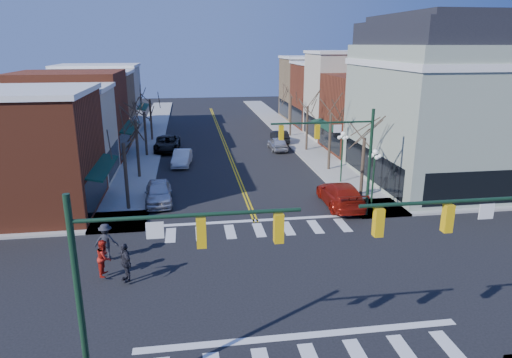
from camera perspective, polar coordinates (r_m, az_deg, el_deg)
name	(u,v)px	position (r m, az deg, el deg)	size (l,w,h in m)	color
ground	(279,279)	(22.92, 2.84, -12.38)	(160.00, 160.00, 0.00)	black
sidewalk_left	(137,174)	(41.41, -14.69, 0.58)	(3.50, 70.00, 0.15)	#9E9B93
sidewalk_right	(329,167)	(43.09, 9.09, 1.54)	(3.50, 70.00, 0.15)	#9E9B93
bldg_left_brick_a	(15,155)	(34.16, -27.88, 2.65)	(10.00, 8.50, 8.00)	maroon
bldg_left_stucco_a	(49,136)	(41.44, -24.47, 4.87)	(10.00, 7.00, 7.50)	#C0B69E
bldg_left_brick_b	(71,116)	(49.00, -22.11, 7.33)	(10.00, 9.00, 8.50)	maroon
bldg_left_tan	(88,108)	(57.02, -20.23, 8.30)	(10.00, 7.50, 7.80)	#8F734F
bldg_left_stucco_b	(100,99)	(64.56, -18.93, 9.46)	(10.00, 8.00, 8.20)	#C0B69E
bldg_right_brick_a	(376,114)	(49.94, 14.79, 7.85)	(10.00, 8.50, 8.00)	maroon
bldg_right_stucco	(351,96)	(56.96, 11.82, 10.07)	(10.00, 7.00, 10.00)	#C0B69E
bldg_right_brick_b	(332,96)	(64.09, 9.47, 10.20)	(10.00, 8.00, 8.50)	maroon
bldg_right_tan	(316,89)	(71.68, 7.51, 11.13)	(10.00, 8.00, 9.00)	#8F734F
victorian_corner	(446,101)	(40.10, 22.69, 8.96)	(12.25, 14.25, 13.30)	#939F89
traffic_mast_near_left	(143,272)	(13.88, -13.95, -11.27)	(6.60, 0.28, 7.20)	#14331E
traffic_mast_near_right	(493,248)	(16.82, 27.47, -7.68)	(6.60, 0.28, 7.20)	#14331E
traffic_mast_far_right	(343,149)	(29.40, 10.80, 3.74)	(6.60, 0.28, 7.20)	#14331E
lamppost_corner	(374,169)	(31.76, 14.52, 1.20)	(0.36, 0.36, 4.33)	#14331E
lamppost_midblock	(342,148)	(37.64, 10.74, 3.80)	(0.36, 0.36, 4.33)	#14331E
tree_left_a	(126,177)	(32.15, -15.93, 0.20)	(0.24, 0.24, 4.76)	#382B21
tree_left_b	(138,149)	(39.82, -14.59, 3.60)	(0.24, 0.24, 5.04)	#382B21
tree_left_c	(146,134)	(47.67, -13.64, 5.43)	(0.24, 0.24, 4.55)	#382B21
tree_left_d	(151,120)	(55.50, -12.99, 7.18)	(0.24, 0.24, 4.90)	#382B21
tree_right_a	(362,169)	(34.23, 13.16, 1.26)	(0.24, 0.24, 4.62)	#382B21
tree_right_b	(330,143)	(41.48, 9.19, 4.52)	(0.24, 0.24, 5.18)	#382B21
tree_right_c	(307,129)	(49.05, 6.39, 6.27)	(0.24, 0.24, 4.83)	#382B21
tree_right_d	(290,117)	(56.71, 4.33, 7.78)	(0.24, 0.24, 4.97)	#382B21
car_left_near	(159,192)	(33.60, -12.09, -1.64)	(1.90, 4.71, 1.61)	silver
car_left_mid	(182,158)	(43.71, -9.24, 2.63)	(1.54, 4.41, 1.45)	silver
car_left_far	(167,144)	(50.05, -11.03, 4.37)	(2.61, 5.67, 1.58)	black
car_right_near	(341,194)	(32.83, 10.53, -1.90)	(2.38, 5.86, 1.70)	#9C190E
car_right_mid	(278,144)	(49.50, 2.72, 4.45)	(1.72, 4.28, 1.46)	silver
car_right_far	(280,137)	(53.32, 2.98, 5.32)	(1.53, 4.39, 1.45)	black
pedestrian_red_b	(104,258)	(23.74, -18.45, -9.30)	(0.89, 0.69, 1.83)	#B01C12
pedestrian_dark_a	(125,262)	(22.88, -16.01, -9.95)	(1.13, 0.47, 1.93)	#22212A
pedestrian_dark_b	(106,241)	(25.49, -18.24, -7.37)	(1.24, 0.71, 1.91)	#202128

